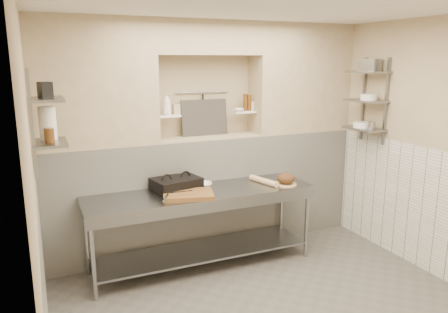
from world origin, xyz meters
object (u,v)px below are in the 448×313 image
jug_left (48,123)px  bread_loaf (286,178)px  mixing_bowl (203,185)px  prep_table (202,213)px  bottle_soap (167,104)px  bowl_alcove (239,110)px  rolling_pin (264,181)px  panini_press (176,184)px  cutting_board (188,195)px

jug_left → bread_loaf: bearing=-2.5°
mixing_bowl → jug_left: bearing=-172.9°
mixing_bowl → prep_table: bearing=-116.6°
bottle_soap → bowl_alcove: (0.93, -0.02, -0.11)m
bottle_soap → rolling_pin: bearing=-27.4°
mixing_bowl → bottle_soap: size_ratio=0.77×
panini_press → bottle_soap: bearing=75.1°
cutting_board → bottle_soap: (-0.02, 0.66, 0.92)m
jug_left → bowl_alcove: bearing=13.7°
panini_press → mixing_bowl: panini_press is taller
cutting_board → jug_left: jug_left is taller
prep_table → cutting_board: size_ratio=4.88×
prep_table → bowl_alcove: 1.40m
bread_loaf → bowl_alcove: bearing=114.6°
panini_press → bowl_alcove: (0.95, 0.34, 0.76)m
mixing_bowl → jug_left: size_ratio=0.65×
bottle_soap → jug_left: 1.44m
cutting_board → mixing_bowl: (0.29, 0.29, 0.00)m
cutting_board → rolling_pin: bearing=7.4°
bottle_soap → bowl_alcove: 0.93m
prep_table → cutting_board: cutting_board is taller
rolling_pin → bottle_soap: bottle_soap is taller
cutting_board → bread_loaf: bread_loaf is taller
prep_table → rolling_pin: rolling_pin is taller
jug_left → bottle_soap: bearing=23.2°
prep_table → mixing_bowl: 0.34m
prep_table → bowl_alcove: size_ratio=20.80×
bread_loaf → bottle_soap: (-1.23, 0.68, 0.86)m
prep_table → mixing_bowl: mixing_bowl is taller
cutting_board → rolling_pin: size_ratio=1.21×
panini_press → jug_left: (-1.30, -0.21, 0.80)m
panini_press → jug_left: bearing=177.6°
mixing_bowl → cutting_board: bearing=-134.4°
panini_press → jug_left: size_ratio=1.86×
bread_loaf → cutting_board: bearing=179.0°
bottle_soap → bowl_alcove: bottle_soap is taller
mixing_bowl → jug_left: (-1.63, -0.20, 0.84)m
bowl_alcove → bottle_soap: bearing=179.0°
cutting_board → bowl_alcove: 1.37m
cutting_board → bottle_soap: size_ratio=2.05×
prep_table → rolling_pin: size_ratio=5.91×
panini_press → bottle_soap: 0.94m
bowl_alcove → cutting_board: bearing=-144.9°
prep_table → panini_press: bearing=142.6°
panini_press → mixing_bowl: bearing=-12.8°
panini_press → cutting_board: panini_press is taller
mixing_bowl → bowl_alcove: bowl_alcove is taller
prep_table → cutting_board: bearing=-149.4°
prep_table → jug_left: bearing=-179.0°
mixing_bowl → bottle_soap: bearing=129.8°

